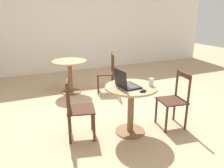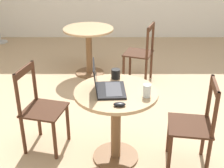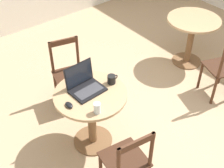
{
  "view_description": "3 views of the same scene",
  "coord_description": "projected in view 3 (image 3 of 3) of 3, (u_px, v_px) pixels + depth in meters",
  "views": [
    {
      "loc": [
        -3.34,
        1.8,
        1.73
      ],
      "look_at": [
        -0.52,
        0.53,
        0.71
      ],
      "focal_mm": 35.0,
      "sensor_mm": 36.0,
      "label": 1
    },
    {
      "loc": [
        -3.25,
        0.39,
        1.99
      ],
      "look_at": [
        -0.58,
        0.39,
        0.7
      ],
      "focal_mm": 50.0,
      "sensor_mm": 36.0,
      "label": 2
    },
    {
      "loc": [
        -2.08,
        -1.64,
        2.81
      ],
      "look_at": [
        -0.43,
        0.45,
        0.61
      ],
      "focal_mm": 50.0,
      "sensor_mm": 36.0,
      "label": 3
    }
  ],
  "objects": [
    {
      "name": "drinking_glass",
      "position": [
        97.0,
        108.0,
        2.91
      ],
      "size": [
        0.07,
        0.07,
        0.11
      ],
      "color": "silver",
      "rests_on": "cafe_table_near"
    },
    {
      "name": "mouse",
      "position": [
        69.0,
        105.0,
        3.0
      ],
      "size": [
        0.06,
        0.1,
        0.03
      ],
      "color": "black",
      "rests_on": "cafe_table_near"
    },
    {
      "name": "mug",
      "position": [
        112.0,
        79.0,
        3.25
      ],
      "size": [
        0.12,
        0.09,
        0.09
      ],
      "color": "black",
      "rests_on": "cafe_table_near"
    },
    {
      "name": "cafe_table_near",
      "position": [
        91.0,
        108.0,
        3.27
      ],
      "size": [
        0.75,
        0.75,
        0.73
      ],
      "color": "brown",
      "rests_on": "ground_plane"
    },
    {
      "name": "ground_plane",
      "position": [
        163.0,
        127.0,
        3.78
      ],
      "size": [
        16.0,
        16.0,
        0.0
      ],
      "primitive_type": "plane",
      "color": "tan"
    },
    {
      "name": "chair_near_front",
      "position": [
        127.0,
        162.0,
        2.86
      ],
      "size": [
        0.44,
        0.44,
        0.87
      ],
      "color": "#472819",
      "rests_on": "ground_plane"
    },
    {
      "name": "cafe_table_mid",
      "position": [
        192.0,
        31.0,
        4.49
      ],
      "size": [
        0.75,
        0.75,
        0.73
      ],
      "color": "brown",
      "rests_on": "ground_plane"
    },
    {
      "name": "chair_near_back",
      "position": [
        69.0,
        74.0,
        3.88
      ],
      "size": [
        0.47,
        0.47,
        0.87
      ],
      "color": "#472819",
      "rests_on": "ground_plane"
    },
    {
      "name": "chair_mid_front",
      "position": [
        223.0,
        69.0,
        3.96
      ],
      "size": [
        0.49,
        0.49,
        0.87
      ],
      "color": "#472819",
      "rests_on": "ground_plane"
    },
    {
      "name": "laptop",
      "position": [
        85.0,
        85.0,
        3.17
      ],
      "size": [
        0.35,
        0.3,
        0.26
      ],
      "color": "black",
      "rests_on": "cafe_table_near"
    }
  ]
}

